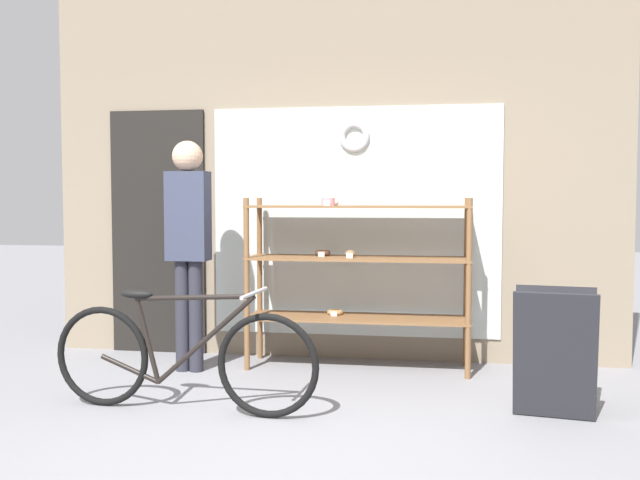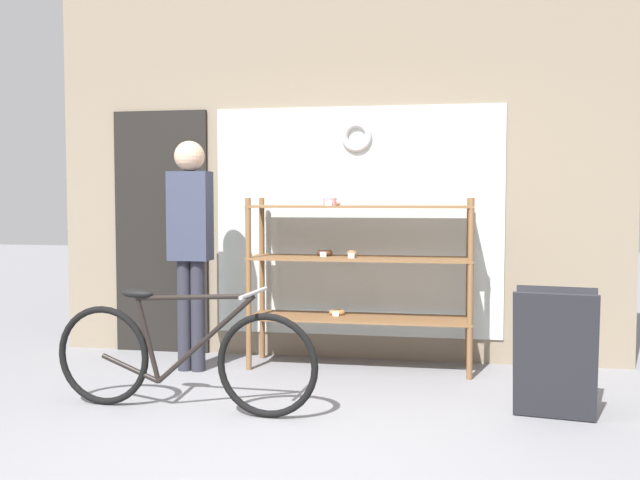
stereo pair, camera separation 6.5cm
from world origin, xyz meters
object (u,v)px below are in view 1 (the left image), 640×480
(sandwich_board, at_px, (555,353))
(pedestrian, at_px, (188,234))
(bicycle, at_px, (181,357))
(display_case, at_px, (356,264))

(sandwich_board, xyz_separation_m, pedestrian, (-2.61, 0.78, 0.67))
(pedestrian, bearing_deg, bicycle, -72.02)
(sandwich_board, relative_size, pedestrian, 0.44)
(display_case, bearing_deg, pedestrian, -166.28)
(display_case, distance_m, bicycle, 1.71)
(sandwich_board, bearing_deg, display_case, 149.90)
(display_case, bearing_deg, sandwich_board, -39.07)
(pedestrian, bearing_deg, display_case, 14.65)
(sandwich_board, bearing_deg, pedestrian, 172.38)
(bicycle, bearing_deg, display_case, 58.38)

